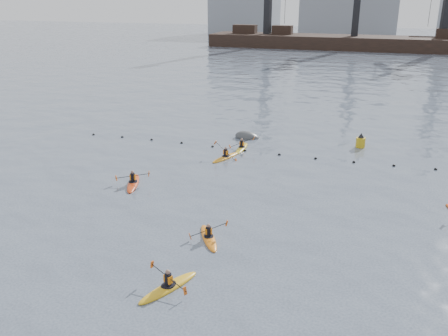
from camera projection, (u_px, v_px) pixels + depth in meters
The scene contains 11 objects.
ground at pixel (138, 313), 19.71m from camera, with size 400.00×400.00×0.00m, color #3D4959.
float_line at pixel (262, 152), 39.89m from camera, with size 33.24×0.73×0.24m.
barge_pier at pixel (353, 41), 116.93m from camera, with size 72.00×19.30×29.50m.
skyline at pixel (373, 7), 149.48m from camera, with size 141.00×28.00×22.00m.
kayaker_0 at pixel (209, 237), 25.68m from camera, with size 2.20×3.02×1.11m.
kayaker_1 at pixel (168, 286), 21.30m from camera, with size 2.18×3.41×1.11m.
kayaker_2 at pixel (133, 183), 33.13m from camera, with size 2.28×3.58×1.14m.
kayaker_3 at pixel (226, 157), 38.44m from camera, with size 2.28×3.38×1.44m.
kayaker_5 at pixel (242, 148), 40.79m from camera, with size 2.29×3.30×1.31m.
mooring_buoy at pixel (248, 138), 43.96m from camera, with size 2.37×1.40×1.18m, color #414447.
nav_buoy at pixel (361, 142), 41.12m from camera, with size 0.80×0.80×1.45m.
Camera 1 is at (8.71, -14.41, 12.40)m, focal length 38.00 mm.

